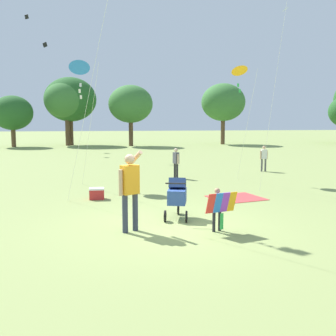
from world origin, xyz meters
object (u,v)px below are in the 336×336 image
(stroller, at_px, (177,194))
(person_sitting_far, at_px, (264,156))
(person_adult_flyer, at_px, (130,185))
(kite_green_novelty, at_px, (79,68))
(person_red_shirt, at_px, (176,161))
(kite_orange_delta, at_px, (240,72))
(picnic_blanket, at_px, (236,198))
(child_with_butterfly_kite, at_px, (218,205))
(cooler_box, at_px, (97,194))

(stroller, distance_m, person_sitting_far, 9.71)
(person_adult_flyer, relative_size, kite_green_novelty, 0.40)
(kite_green_novelty, xyz_separation_m, person_sitting_far, (8.01, 2.60, -3.57))
(person_red_shirt, bearing_deg, person_adult_flyer, -105.54)
(stroller, bearing_deg, person_sitting_far, 57.41)
(kite_orange_delta, height_order, picnic_blanket, kite_orange_delta)
(child_with_butterfly_kite, height_order, kite_green_novelty, kite_green_novelty)
(person_adult_flyer, height_order, kite_green_novelty, kite_green_novelty)
(stroller, distance_m, picnic_blanket, 3.22)
(person_adult_flyer, xyz_separation_m, cooler_box, (-0.90, 3.74, -0.87))
(kite_orange_delta, relative_size, kite_green_novelty, 0.99)
(person_adult_flyer, height_order, stroller, person_adult_flyer)
(kite_orange_delta, bearing_deg, picnic_blanket, -107.03)
(kite_green_novelty, distance_m, cooler_box, 5.08)
(kite_orange_delta, xyz_separation_m, kite_green_novelty, (-6.12, -0.43, -0.00))
(stroller, xyz_separation_m, cooler_box, (-2.11, 2.65, -0.43))
(person_adult_flyer, distance_m, cooler_box, 3.94)
(stroller, xyz_separation_m, person_red_shirt, (0.93, 6.63, 0.12))
(stroller, relative_size, kite_green_novelty, 0.25)
(stroller, xyz_separation_m, kite_green_novelty, (-2.77, 5.58, 3.66))
(person_sitting_far, xyz_separation_m, picnic_blanket, (-3.03, -5.91, -0.69))
(stroller, bearing_deg, picnic_blanket, 45.91)
(stroller, height_order, kite_orange_delta, kite_orange_delta)
(kite_orange_delta, distance_m, person_red_shirt, 4.33)
(person_red_shirt, height_order, cooler_box, person_red_shirt)
(cooler_box, bearing_deg, picnic_blanket, -5.00)
(child_with_butterfly_kite, height_order, person_adult_flyer, person_adult_flyer)
(kite_green_novelty, height_order, person_sitting_far, kite_green_novelty)
(person_adult_flyer, xyz_separation_m, person_red_shirt, (2.15, 7.71, -0.31))
(kite_orange_delta, xyz_separation_m, cooler_box, (-5.46, -3.36, -4.09))
(child_with_butterfly_kite, bearing_deg, stroller, 117.82)
(person_red_shirt, xyz_separation_m, picnic_blanket, (1.27, -4.35, -0.72))
(child_with_butterfly_kite, bearing_deg, cooler_box, 125.22)
(child_with_butterfly_kite, relative_size, person_red_shirt, 0.79)
(person_adult_flyer, distance_m, person_red_shirt, 8.01)
(child_with_butterfly_kite, bearing_deg, kite_orange_delta, 70.32)
(kite_green_novelty, distance_m, person_red_shirt, 5.23)
(person_adult_flyer, bearing_deg, person_red_shirt, 74.46)
(person_adult_flyer, distance_m, person_sitting_far, 11.30)
(picnic_blanket, xyz_separation_m, cooler_box, (-4.32, 0.38, 0.17))
(stroller, relative_size, cooler_box, 2.49)
(person_sitting_far, xyz_separation_m, cooler_box, (-7.34, -5.53, -0.52))
(person_adult_flyer, bearing_deg, kite_orange_delta, 57.27)
(child_with_butterfly_kite, distance_m, person_red_shirt, 7.98)
(person_sitting_far, bearing_deg, kite_green_novelty, -161.99)
(person_adult_flyer, relative_size, person_red_shirt, 1.46)
(person_adult_flyer, bearing_deg, cooler_box, 103.48)
(person_sitting_far, bearing_deg, person_red_shirt, -160.09)
(person_sitting_far, relative_size, picnic_blanket, 0.77)
(person_adult_flyer, xyz_separation_m, person_sitting_far, (6.45, 9.27, -0.35))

